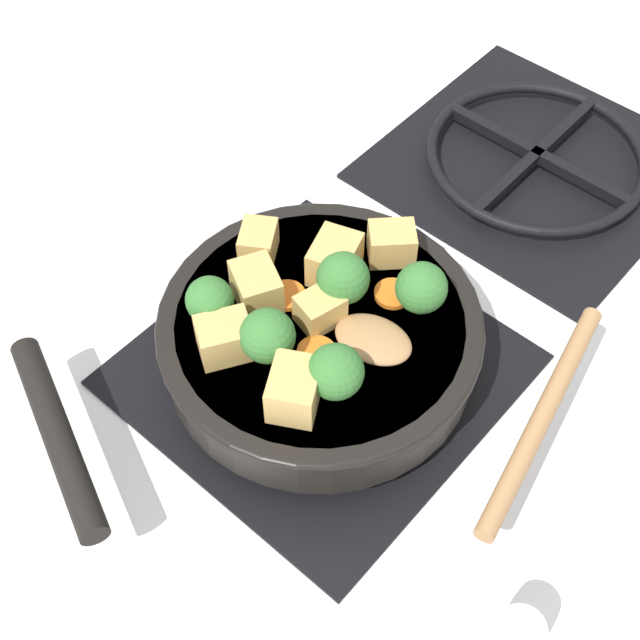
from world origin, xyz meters
name	(u,v)px	position (x,y,z in m)	size (l,w,h in m)	color
ground_plane	(320,371)	(0.00, 0.00, 0.00)	(2.40, 2.40, 0.00)	white
front_burner_grate	(320,364)	(0.00, 0.00, 0.01)	(0.31, 0.31, 0.03)	black
rear_burner_grate	(535,160)	(0.00, 0.36, 0.01)	(0.31, 0.31, 0.03)	black
skillet_pan	(316,337)	(0.00, 0.00, 0.06)	(0.32, 0.41, 0.05)	black
wooden_spoon	(466,381)	(0.13, 0.03, 0.09)	(0.22, 0.23, 0.02)	#A87A4C
tofu_cube_center_large	(256,287)	(-0.06, -0.02, 0.10)	(0.04, 0.04, 0.04)	tan
tofu_cube_near_handle	(335,259)	(-0.02, 0.05, 0.10)	(0.05, 0.04, 0.04)	tan
tofu_cube_east_chunk	(395,246)	(0.00, 0.10, 0.09)	(0.04, 0.03, 0.03)	tan
tofu_cube_west_chunk	(225,338)	(-0.04, -0.08, 0.10)	(0.04, 0.04, 0.04)	tan
tofu_cube_back_piece	(258,243)	(-0.09, 0.02, 0.09)	(0.04, 0.03, 0.03)	tan
tofu_cube_front_piece	(322,312)	(0.00, 0.00, 0.09)	(0.04, 0.03, 0.03)	tan
tofu_cube_mid_small	(294,389)	(0.04, -0.08, 0.10)	(0.05, 0.04, 0.04)	tan
broccoli_floret_near_spoon	(421,288)	(0.06, 0.07, 0.11)	(0.04, 0.04, 0.05)	#709956
broccoli_floret_center_top	(345,280)	(0.00, 0.03, 0.11)	(0.05, 0.05, 0.05)	#709956
broccoli_floret_east_rim	(267,336)	(-0.01, -0.06, 0.11)	(0.05, 0.05, 0.05)	#709956
broccoli_floret_west_rim	(336,372)	(0.06, -0.05, 0.11)	(0.05, 0.05, 0.05)	#709956
broccoli_floret_north_edge	(210,300)	(-0.07, -0.06, 0.11)	(0.04, 0.04, 0.05)	#709956
carrot_slice_orange_thin	(393,294)	(0.03, 0.06, 0.08)	(0.03, 0.03, 0.01)	orange
carrot_slice_near_center	(289,293)	(-0.04, 0.00, 0.08)	(0.03, 0.03, 0.01)	orange
carrot_slice_edge_slice	(317,353)	(0.02, -0.03, 0.08)	(0.03, 0.03, 0.01)	orange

